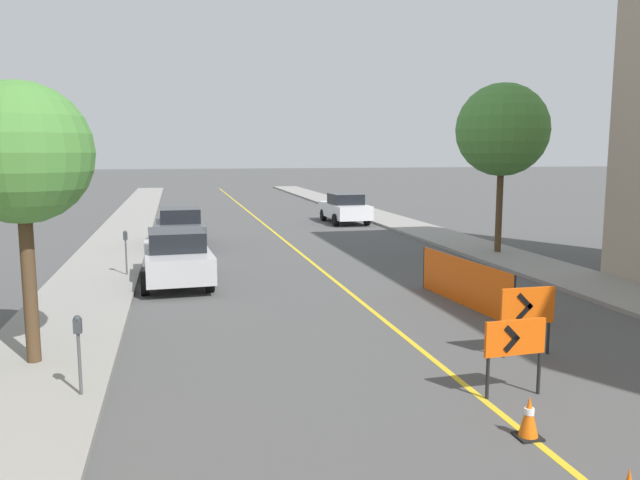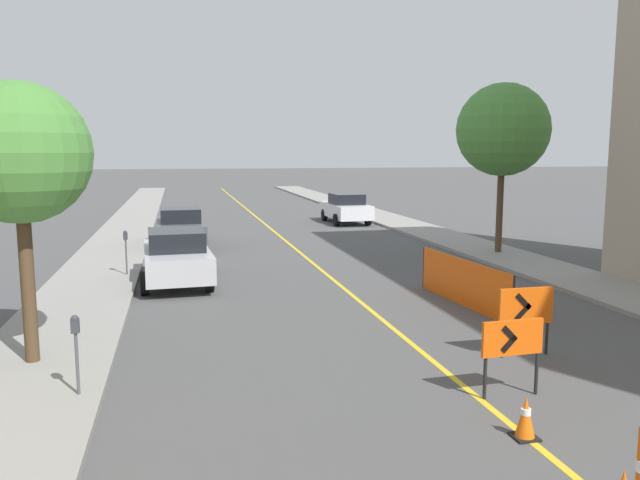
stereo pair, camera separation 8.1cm
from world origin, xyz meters
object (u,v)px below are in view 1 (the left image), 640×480
Objects in this scene: parked_car_curb_near at (177,257)px; parked_car_curb_mid at (180,227)px; arrow_barricade_primary at (515,342)px; street_tree_right_near at (502,130)px; traffic_cone_fifth at (529,417)px; arrow_barricade_secondary at (527,308)px; parking_meter_near_curb at (78,339)px; parking_meter_far_curb at (126,244)px; street_tree_left_near at (21,154)px; parked_car_curb_far at (345,208)px.

parked_car_curb_mid is (0.14, 7.20, 0.00)m from parked_car_curb_near.
street_tree_right_near is at bearing 59.07° from arrow_barricade_primary.
arrow_barricade_primary is at bearing -117.92° from street_tree_right_near.
traffic_cone_fifth is 0.45× the size of arrow_barricade_secondary.
arrow_barricade_secondary is at bearing -70.22° from parked_car_curb_mid.
street_tree_right_near reaches higher than arrow_barricade_secondary.
parked_car_curb_near is at bearing 128.33° from arrow_barricade_secondary.
traffic_cone_fifth is at bearing -78.89° from parked_car_curb_mid.
parking_meter_near_curb is at bearing -176.49° from arrow_barricade_secondary.
parking_meter_far_curb reaches higher than parking_meter_near_curb.
street_tree_left_near reaches higher than parked_car_curb_near.
street_tree_left_near is at bearing 147.81° from traffic_cone_fifth.
parking_meter_far_curb is (-0.00, 9.66, 0.06)m from parking_meter_near_curb.
arrow_barricade_primary is 0.92× the size of parking_meter_far_curb.
parked_car_curb_mid is at bearing 79.20° from street_tree_left_near.
parked_car_curb_far is (4.34, 25.12, 0.51)m from traffic_cone_fifth.
parking_meter_far_curb is (-1.63, -6.08, 0.27)m from parked_car_curb_mid.
arrow_barricade_secondary is 7.85m from parking_meter_near_curb.
arrow_barricade_secondary is at bearing 59.35° from traffic_cone_fifth.
street_tree_left_near is at bearing -120.53° from parked_car_curb_far.
arrow_barricade_primary is 0.28× the size of parked_car_curb_far.
parking_meter_far_curb is at bearing 130.61° from arrow_barricade_secondary.
parking_meter_near_curb is (-1.49, -8.55, 0.21)m from parked_car_curb_near.
parked_car_curb_mid is 0.71× the size of street_tree_right_near.
arrow_barricade_primary is 0.94× the size of arrow_barricade_secondary.
parking_meter_near_curb is (-6.01, 2.63, 0.72)m from traffic_cone_fifth.
parked_car_curb_mid is (-4.93, 17.03, -0.09)m from arrow_barricade_primary.
parked_car_curb_mid and parked_car_curb_far have the same top height.
street_tree_left_near reaches higher than parked_car_curb_mid.
parked_car_curb_near is (-4.53, 11.17, 0.51)m from traffic_cone_fifth.
parked_car_curb_far is at bearing 80.19° from traffic_cone_fifth.
arrow_barricade_primary is at bearing -65.79° from parked_car_curb_near.
parking_meter_near_curb is 0.26× the size of street_tree_left_near.
parked_car_curb_far is at bearing 77.93° from arrow_barricade_primary.
street_tree_left_near reaches higher than parked_car_curb_far.
street_tree_left_near is (-8.87, 1.35, 2.86)m from arrow_barricade_secondary.
parked_car_curb_mid reaches higher than arrow_barricade_secondary.
parking_meter_far_curb is at bearing 82.55° from street_tree_left_near.
street_tree_left_near is at bearing -146.73° from street_tree_right_near.
parked_car_curb_mid is at bearing 84.08° from parking_meter_near_curb.
traffic_cone_fifth is 18.90m from parked_car_curb_mid.
arrow_barricade_secondary is 12.43m from street_tree_right_near.
arrow_barricade_secondary is 0.30× the size of parked_car_curb_far.
parking_meter_near_curb is (-10.36, -22.49, 0.21)m from parked_car_curb_far.
traffic_cone_fifth is 0.47× the size of parking_meter_near_curb.
parked_car_curb_far is 23.80m from street_tree_left_near.
parked_car_curb_near is 12.49m from street_tree_right_near.
street_tree_left_near reaches higher than parking_meter_near_curb.
traffic_cone_fifth is at bearing -117.39° from street_tree_right_near.
parking_meter_far_curb is 8.37m from street_tree_left_near.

